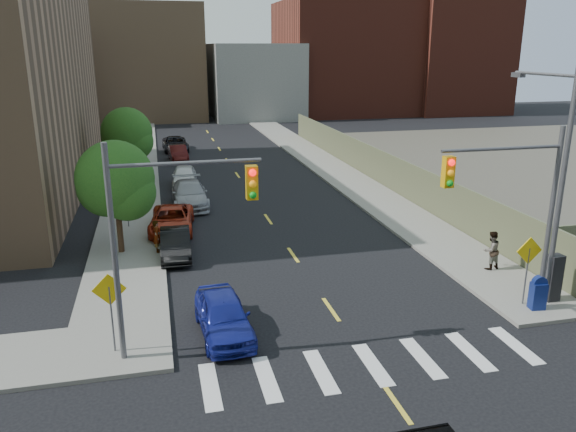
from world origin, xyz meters
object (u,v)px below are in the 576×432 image
parked_car_maroon (178,153)px  pedestrian_west (157,236)px  parked_car_red (172,220)px  parked_car_white (184,176)px  parked_car_grey (175,144)px  mailbox (538,293)px  payphone (553,278)px  parked_car_blue (223,315)px  pedestrian_east (491,250)px  parked_car_silver (190,194)px  parked_car_black (176,244)px

parked_car_maroon → pedestrian_west: 23.37m
parked_car_red → parked_car_maroon: (1.30, 19.93, 0.00)m
parked_car_maroon → parked_car_white: bearing=-93.7°
parked_car_red → parked_car_grey: bearing=92.7°
parked_car_grey → mailbox: mailbox is taller
parked_car_white → pedestrian_west: pedestrian_west is taller
parked_car_white → payphone: payphone is taller
parked_car_blue → payphone: bearing=-5.3°
pedestrian_east → parked_car_grey: bearing=-82.2°
parked_car_maroon → mailbox: mailbox is taller
parked_car_grey → parked_car_blue: bearing=-92.2°
parked_car_red → pedestrian_west: size_ratio=3.10×
parked_car_maroon → parked_car_red: bearing=-97.4°
mailbox → payphone: 1.20m
parked_car_blue → parked_car_white: (0.00, 22.38, 0.01)m
parked_car_silver → payphone: bearing=-54.1°
mailbox → pedestrian_east: (0.53, 3.94, 0.23)m
parked_car_maroon → parked_car_black: bearing=-96.7°
parked_car_blue → parked_car_grey: parked_car_blue is taller
parked_car_silver → parked_car_white: size_ratio=1.24×
parked_car_grey → pedestrian_east: (12.16, -34.02, 0.34)m
payphone → parked_car_blue: bearing=173.3°
parked_car_blue → parked_car_grey: 36.90m
parked_car_silver → pedestrian_east: bearing=-49.1°
parked_car_white → payphone: (12.66, -22.89, 0.35)m
parked_car_maroon → parked_car_grey: 5.11m
payphone → parked_car_maroon: bearing=107.0°
parked_car_red → parked_car_white: parked_car_white is taller
parked_car_silver → parked_car_grey: (0.00, 20.03, -0.08)m
parked_car_red → parked_car_grey: parked_car_grey is taller
parked_car_white → mailbox: mailbox is taller
parked_car_blue → parked_car_red: (-1.30, 11.86, -0.04)m
mailbox → pedestrian_west: 16.74m
parked_car_black → pedestrian_west: bearing=151.1°
mailbox → pedestrian_west: pedestrian_west is taller
parked_car_black → payphone: (13.92, -8.55, 0.42)m
parked_car_red → parked_car_silver: parked_car_silver is taller
parked_car_maroon → pedestrian_east: pedestrian_east is taller
pedestrian_west → pedestrian_east: bearing=-114.4°
parked_car_grey → pedestrian_east: pedestrian_east is taller
parked_car_grey → parked_car_white: bearing=-92.2°
parked_car_maroon → pedestrian_west: bearing=-98.8°
parked_car_black → parked_car_silver: (1.27, 8.83, 0.11)m
payphone → pedestrian_east: payphone is taller
parked_car_silver → parked_car_red: bearing=-104.7°
parked_car_black → parked_car_maroon: parked_car_maroon is taller
parked_car_red → parked_car_maroon: 19.98m
parked_car_black → parked_car_blue: bearing=-79.5°
parked_car_white → parked_car_maroon: parked_car_white is taller
parked_car_maroon → parked_car_blue: bearing=-93.7°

